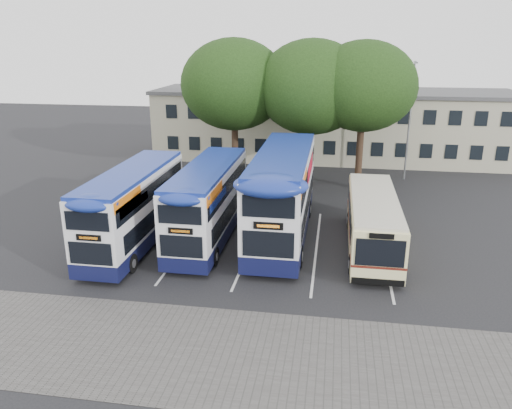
{
  "coord_description": "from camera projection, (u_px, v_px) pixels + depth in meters",
  "views": [
    {
      "loc": [
        0.45,
        -19.69,
        10.59
      ],
      "look_at": [
        -3.52,
        5.0,
        2.28
      ],
      "focal_mm": 35.0,
      "sensor_mm": 36.0,
      "label": 1
    }
  ],
  "objects": [
    {
      "name": "tree_mid",
      "position": [
        312.0,
        87.0,
        36.02
      ],
      "size": [
        8.02,
        8.02,
        10.7
      ],
      "color": "black",
      "rests_on": "ground"
    },
    {
      "name": "bus_single",
      "position": [
        373.0,
        219.0,
        26.14
      ],
      "size": [
        2.45,
        9.63,
        2.87
      ],
      "color": "#FBF0A7",
      "rests_on": "ground"
    },
    {
      "name": "bus_dd_left",
      "position": [
        134.0,
        204.0,
        26.34
      ],
      "size": [
        2.42,
        9.97,
        4.15
      ],
      "color": "#0F1239",
      "rests_on": "ground"
    },
    {
      "name": "paving_strip",
      "position": [
        253.0,
        357.0,
        17.48
      ],
      "size": [
        40.0,
        6.0,
        0.01
      ],
      "primitive_type": "cube",
      "color": "#595654",
      "rests_on": "ground"
    },
    {
      "name": "bus_dd_right",
      "position": [
        283.0,
        191.0,
        27.37
      ],
      "size": [
        2.82,
        11.65,
        4.86
      ],
      "color": "#0F1239",
      "rests_on": "ground"
    },
    {
      "name": "depot_building",
      "position": [
        331.0,
        124.0,
        46.15
      ],
      "size": [
        32.4,
        8.4,
        6.2
      ],
      "color": "#B7B294",
      "rests_on": "ground"
    },
    {
      "name": "lamp_post",
      "position": [
        410.0,
        115.0,
        38.06
      ],
      "size": [
        0.25,
        1.05,
        9.06
      ],
      "color": "gray",
      "rests_on": "ground"
    },
    {
      "name": "tree_left",
      "position": [
        234.0,
        85.0,
        37.34
      ],
      "size": [
        7.99,
        7.99,
        10.75
      ],
      "color": "black",
      "rests_on": "ground"
    },
    {
      "name": "tree_right",
      "position": [
        364.0,
        86.0,
        34.95
      ],
      "size": [
        7.46,
        7.46,
        10.62
      ],
      "color": "black",
      "rests_on": "ground"
    },
    {
      "name": "ground",
      "position": [
        317.0,
        293.0,
        21.86
      ],
      "size": [
        120.0,
        120.0,
        0.0
      ],
      "primitive_type": "plane",
      "color": "black",
      "rests_on": "ground"
    },
    {
      "name": "bay_lines",
      "position": [
        252.0,
        244.0,
        27.11
      ],
      "size": [
        14.12,
        11.0,
        0.01
      ],
      "color": "silver",
      "rests_on": "ground"
    },
    {
      "name": "bus_dd_mid",
      "position": [
        208.0,
        199.0,
        27.1
      ],
      "size": [
        2.43,
        10.03,
        4.18
      ],
      "color": "#0F1239",
      "rests_on": "ground"
    }
  ]
}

